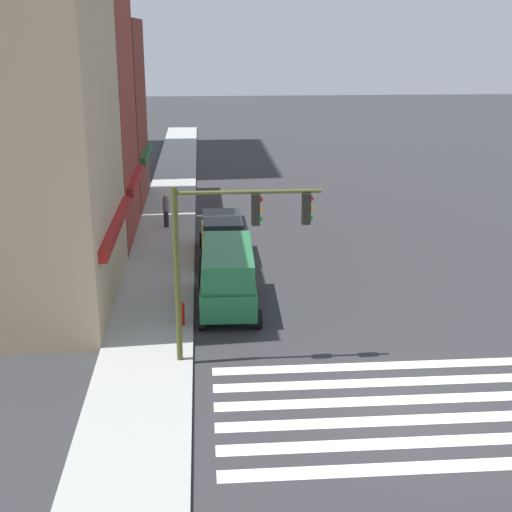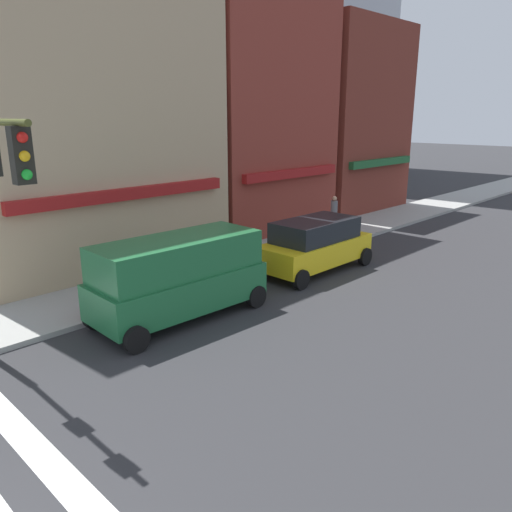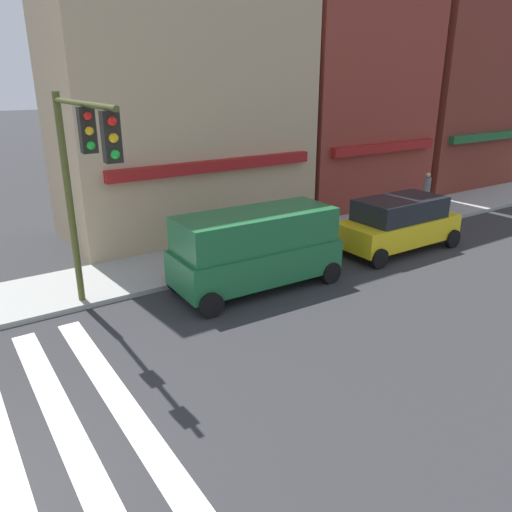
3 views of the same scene
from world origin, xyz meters
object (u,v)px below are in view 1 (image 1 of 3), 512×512
Objects in this scene: traffic_signal at (231,237)px; van_green at (228,275)px; suv_yellow at (222,236)px; fire_hydrant at (182,312)px; pedestrian_grey_coat at (166,210)px.

traffic_signal is 1.12× the size of van_green.
fire_hydrant is at bearing 168.01° from suv_yellow.
van_green is 6.23m from suv_yellow.
traffic_signal is 5.50m from van_green.
traffic_signal is at bearing -178.90° from van_green.
fire_hydrant is (-1.93, 1.70, -0.67)m from van_green.
van_green is 2.66m from fire_hydrant.
suv_yellow is at bearing 1.60° from van_green.
pedestrian_grey_coat is at bearing 4.74° from fire_hydrant.
fire_hydrant is (-8.16, 1.70, -0.42)m from suv_yellow.
suv_yellow is (10.94, -0.04, -3.09)m from traffic_signal.
van_green reaches higher than pedestrian_grey_coat.
van_green is at bearing 72.99° from pedestrian_grey_coat.
van_green is at bearing -41.33° from fire_hydrant.
van_green is 2.86× the size of pedestrian_grey_coat.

